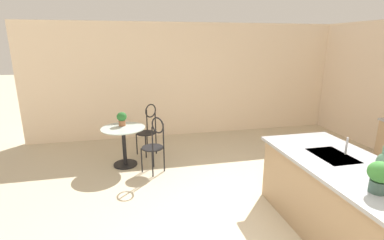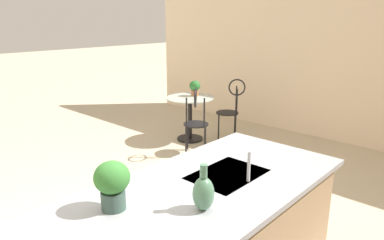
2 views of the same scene
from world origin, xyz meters
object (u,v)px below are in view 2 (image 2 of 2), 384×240
(vase_on_counter, at_px, (203,193))
(bistro_table, at_px, (190,114))
(chair_near_window, at_px, (196,118))
(potted_plant_on_table, at_px, (195,87))
(potted_plant_counter_near, at_px, (112,182))
(chair_by_island, at_px, (231,106))

(vase_on_counter, bearing_deg, bistro_table, -136.29)
(chair_near_window, height_order, potted_plant_on_table, chair_near_window)
(potted_plant_on_table, distance_m, potted_plant_counter_near, 4.08)
(bistro_table, height_order, potted_plant_counter_near, potted_plant_counter_near)
(bistro_table, xyz_separation_m, chair_near_window, (0.45, 0.53, 0.13))
(chair_near_window, height_order, potted_plant_counter_near, potted_plant_counter_near)
(potted_plant_on_table, bearing_deg, chair_near_window, 42.77)
(chair_near_window, relative_size, potted_plant_on_table, 4.02)
(bistro_table, distance_m, potted_plant_on_table, 0.46)
(chair_by_island, bearing_deg, vase_on_counter, 33.84)
(chair_near_window, xyz_separation_m, vase_on_counter, (2.40, 2.20, 0.46))
(chair_near_window, bearing_deg, vase_on_counter, 42.43)
(chair_by_island, bearing_deg, potted_plant_on_table, -53.98)
(bistro_table, height_order, chair_near_window, chair_near_window)
(vase_on_counter, bearing_deg, potted_plant_on_table, -137.50)
(bistro_table, height_order, potted_plant_on_table, potted_plant_on_table)
(vase_on_counter, bearing_deg, chair_near_window, -137.57)
(chair_near_window, xyz_separation_m, chair_by_island, (-0.95, -0.05, 0.00))
(chair_near_window, distance_m, vase_on_counter, 3.29)
(potted_plant_counter_near, relative_size, vase_on_counter, 1.04)
(potted_plant_on_table, xyz_separation_m, vase_on_counter, (2.99, 2.74, 0.14))
(bistro_table, relative_size, potted_plant_on_table, 3.08)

